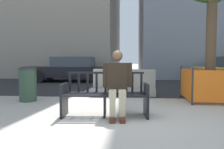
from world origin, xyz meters
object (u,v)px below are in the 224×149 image
(jersey_barrier_centre, at_px, (124,85))
(construction_fence, at_px, (210,84))
(trash_bin, at_px, (28,84))
(car_sedan_mid, at_px, (71,69))
(street_bench, at_px, (105,96))
(seated_person, at_px, (117,82))

(jersey_barrier_centre, bearing_deg, construction_fence, -20.39)
(construction_fence, distance_m, trash_bin, 5.03)
(jersey_barrier_centre, relative_size, car_sedan_mid, 0.42)
(jersey_barrier_centre, xyz_separation_m, construction_fence, (2.41, -0.89, 0.14))
(construction_fence, bearing_deg, car_sedan_mid, 135.24)
(construction_fence, height_order, car_sedan_mid, car_sedan_mid)
(jersey_barrier_centre, height_order, trash_bin, trash_bin)
(jersey_barrier_centre, distance_m, construction_fence, 2.57)
(jersey_barrier_centre, height_order, car_sedan_mid, car_sedan_mid)
(construction_fence, xyz_separation_m, trash_bin, (-5.01, -0.47, -0.01))
(street_bench, xyz_separation_m, jersey_barrier_centre, (0.27, 2.81, -0.06))
(car_sedan_mid, distance_m, trash_bin, 5.91)
(trash_bin, bearing_deg, jersey_barrier_centre, 27.70)
(seated_person, relative_size, car_sedan_mid, 0.28)
(seated_person, distance_m, jersey_barrier_centre, 2.87)
(car_sedan_mid, relative_size, trash_bin, 5.11)
(street_bench, relative_size, construction_fence, 1.31)
(seated_person, distance_m, car_sedan_mid, 7.98)
(street_bench, distance_m, construction_fence, 3.29)
(seated_person, xyz_separation_m, jersey_barrier_centre, (0.02, 2.85, -0.35))
(street_bench, bearing_deg, jersey_barrier_centre, 84.46)
(car_sedan_mid, xyz_separation_m, trash_bin, (0.46, -5.89, -0.20))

